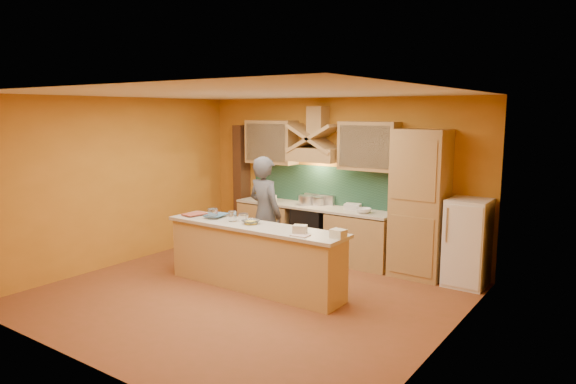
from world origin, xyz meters
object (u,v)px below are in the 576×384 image
Objects in this scene: fridge at (468,243)px; stove at (313,232)px; kitchen_scale at (243,218)px; person at (265,214)px; mixing_bowl at (251,222)px.

stove is at bearing 180.00° from fridge.
stove is 8.24× the size of kitchen_scale.
kitchen_scale reaches higher than stove.
person reaches higher than kitchen_scale.
kitchen_scale is 0.25m from mixing_bowl.
person reaches higher than stove.
kitchen_scale is 0.44× the size of mixing_bowl.
stove is 2.71m from fridge.
stove is 1.96m from mixing_bowl.
mixing_bowl is at bearing 124.02° from person.
person is (-0.19, -1.14, 0.48)m from stove.
mixing_bowl is (0.12, -1.88, 0.53)m from stove.
stove is 0.48× the size of person.
mixing_bowl is at bearing -143.93° from fridge.
stove is 3.66× the size of mixing_bowl.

